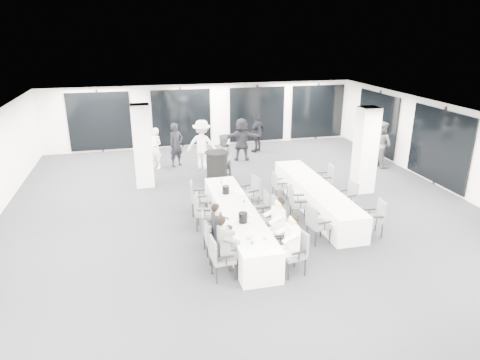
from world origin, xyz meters
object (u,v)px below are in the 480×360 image
Objects in this scene: chair_side_left_near at (316,222)px; standing_guest_c at (202,141)px; chair_main_left_second at (213,240)px; chair_main_left_far at (197,196)px; chair_main_right_near at (296,250)px; ice_bucket_far at (226,190)px; standing_guest_b at (223,153)px; chair_side_right_far at (326,177)px; banquet_table_main at (237,222)px; chair_side_left_far at (278,184)px; chair_main_left_near at (219,255)px; standing_guest_g at (155,146)px; chair_main_right_far at (252,191)px; chair_side_right_near at (376,216)px; chair_main_right_mid at (271,214)px; standing_guest_e at (375,140)px; chair_main_right_second at (282,234)px; chair_main_left_mid at (208,227)px; standing_guest_d at (257,130)px; banquet_table_side at (315,197)px; cocktail_table at (217,168)px; ice_bucket_near at (243,218)px; chair_main_left_fourth at (202,209)px; chair_side_right_mid at (349,195)px; chair_side_left_mid at (296,201)px; chair_main_right_fourth at (262,206)px; standing_guest_a at (176,142)px.

standing_guest_c is (-1.84, 6.69, 0.51)m from chair_side_left_near.
chair_main_left_far reaches higher than chair_main_left_second.
ice_bucket_far is at bearing 3.58° from chair_main_right_near.
chair_side_right_far is at bearing 104.34° from standing_guest_b.
chair_side_left_far is (1.84, 2.21, 0.11)m from banquet_table_main.
chair_side_left_near is (2.66, 1.05, 0.01)m from chair_main_left_near.
chair_main_left_second is 7.54m from standing_guest_g.
chair_main_right_far reaches higher than chair_side_right_near.
chair_main_left_second is 0.96× the size of chair_main_left_far.
chair_main_right_mid is 3.62m from chair_side_right_far.
ice_bucket_far is at bearing 42.65° from standing_guest_b.
chair_side_right_near is at bearing -109.60° from chair_main_right_mid.
standing_guest_e is (6.11, 0.17, 0.07)m from standing_guest_b.
chair_main_right_second is at bearing 172.54° from chair_main_right_mid.
ice_bucket_far is (-0.90, -0.55, 0.31)m from chair_main_right_far.
chair_main_right_mid is (1.67, 0.20, 0.09)m from chair_main_left_mid.
standing_guest_d is 4.90m from standing_guest_e.
banquet_table_side is 5.26× the size of chair_main_left_second.
chair_main_left_second is 0.96× the size of chair_main_right_near.
cocktail_table is at bearing 86.98° from banquet_table_main.
chair_main_left_far is 3.60m from chair_side_left_near.
ice_bucket_far is at bearing 115.57° from chair_side_right_far.
chair_main_right_second is 8.29m from standing_guest_e.
chair_main_right_mid is 1.13m from ice_bucket_near.
chair_main_right_far is at bearing 135.63° from chair_main_left_fourth.
chair_side_right_near is at bearing 55.27° from standing_guest_d.
banquet_table_side is at bearing 49.65° from standing_guest_d.
chair_main_left_fourth is 0.96m from ice_bucket_far.
standing_guest_b reaches higher than chair_main_left_second.
chair_main_right_near is at bearing 128.68° from chair_side_right_mid.
standing_guest_g reaches higher than chair_side_right_near.
chair_main_right_mid is at bearing 56.12° from standing_guest_b.
chair_main_right_far is 2.83m from chair_side_right_mid.
ice_bucket_near reaches higher than chair_side_right_mid.
chair_side_left_mid is 0.53× the size of standing_guest_b.
chair_main_right_second is (1.65, -0.75, -0.01)m from chair_main_left_mid.
cocktail_table is at bearing 86.91° from ice_bucket_near.
chair_main_left_far is 4.83m from standing_guest_g.
standing_guest_b is 8.01× the size of ice_bucket_far.
chair_main_left_near is at bearing 145.34° from chair_main_right_fourth.
chair_main_left_second is at bearing 134.98° from chair_main_right_far.
standing_guest_a reaches higher than chair_main_left_mid.
chair_main_left_far is at bearing -179.97° from chair_main_left_second.
standing_guest_e reaches higher than banquet_table_side.
banquet_table_side is at bearing -119.32° from chair_main_right_far.
standing_guest_b is at bearing 166.68° from chair_main_left_second.
banquet_table_main is at bearing -38.43° from chair_side_left_far.
chair_main_left_far is 0.56× the size of standing_guest_g.
chair_main_right_mid reaches higher than chair_main_right_second.
chair_main_left_mid is at bearing 96.77° from chair_side_right_mid.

